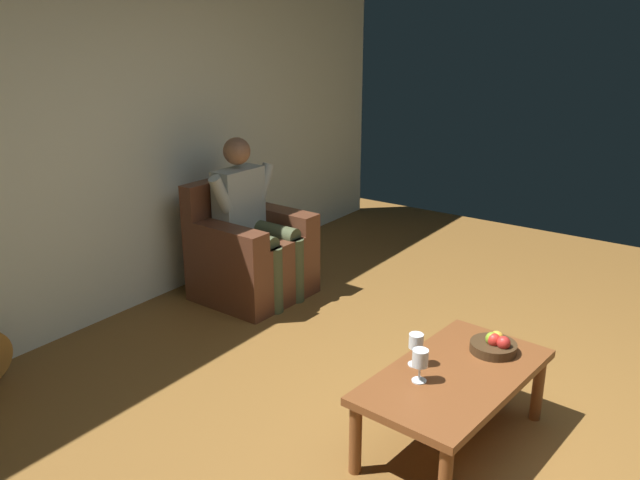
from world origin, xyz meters
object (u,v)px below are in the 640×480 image
(person_seated, at_px, (252,215))
(wine_glass_far, at_px, (416,343))
(coffee_table, at_px, (455,383))
(fruit_bowl, at_px, (494,345))
(armchair, at_px, (249,254))
(wine_glass_near, at_px, (420,360))

(person_seated, distance_m, wine_glass_far, 2.03)
(person_seated, xyz_separation_m, coffee_table, (0.84, 2.01, -0.30))
(person_seated, distance_m, fruit_bowl, 2.16)
(coffee_table, height_order, wine_glass_far, wine_glass_far)
(person_seated, bearing_deg, coffee_table, 69.35)
(armchair, xyz_separation_m, coffee_table, (0.85, 2.05, 0.02))
(coffee_table, bearing_deg, fruit_bowl, 166.32)
(fruit_bowl, bearing_deg, coffee_table, -13.68)
(person_seated, bearing_deg, armchair, -90.00)
(wine_glass_near, bearing_deg, armchair, -117.72)
(coffee_table, distance_m, wine_glass_near, 0.26)
(wine_glass_far, bearing_deg, coffee_table, 103.50)
(person_seated, bearing_deg, fruit_bowl, 77.64)
(person_seated, height_order, coffee_table, person_seated)
(wine_glass_far, distance_m, fruit_bowl, 0.45)
(coffee_table, distance_m, wine_glass_far, 0.26)
(armchair, height_order, wine_glass_far, armchair)
(coffee_table, bearing_deg, wine_glass_near, -31.71)
(armchair, distance_m, coffee_table, 2.21)
(person_seated, relative_size, wine_glass_far, 7.19)
(coffee_table, xyz_separation_m, wine_glass_far, (0.05, -0.19, 0.17))
(person_seated, relative_size, fruit_bowl, 5.08)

